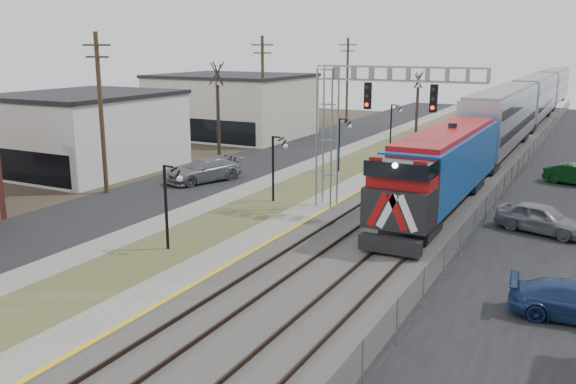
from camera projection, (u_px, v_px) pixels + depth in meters
The scene contains 17 objects.
street_west at pixel (232, 169), 46.14m from camera, with size 7.00×120.00×0.04m, color black.
sidewalk at pixel (284, 175), 44.10m from camera, with size 2.00×120.00×0.08m, color gray.
grass_median at pixel (322, 179), 42.74m from camera, with size 4.00×120.00×0.06m, color #4D532C.
platform at pixel (362, 182), 41.37m from camera, with size 2.00×120.00×0.24m, color gray.
ballast_bed at pixel (435, 191), 39.11m from camera, with size 8.00×120.00×0.20m, color #595651.
platform_edge at pixel (374, 182), 40.94m from camera, with size 0.24×120.00×0.01m, color gold.
track_near at pixel (405, 185), 39.97m from camera, with size 1.58×120.00×0.15m.
track_far at pixel (459, 190), 38.39m from camera, with size 1.58×120.00×0.15m.
train at pixel (526, 106), 64.31m from camera, with size 3.00×85.85×5.33m.
signal_gantry at pixel (356, 113), 33.05m from camera, with size 9.00×1.07×8.15m.
lampposts at pixel (170, 207), 27.90m from camera, with size 0.14×62.14×4.00m.
utility_poles at pixel (101, 115), 37.72m from camera, with size 0.28×80.28×10.00m.
fence at pixel (504, 187), 37.05m from camera, with size 0.04×120.00×1.60m, color gray.
buildings_west at pixel (22, 141), 40.44m from camera, with size 14.00×67.00×7.00m.
bare_trees at pixel (245, 127), 49.40m from camera, with size 12.30×42.30×5.95m.
car_lot_e at pixel (541, 219), 30.43m from camera, with size 1.76×4.38×1.49m, color gray.
car_street_b at pixel (204, 171), 41.88m from camera, with size 2.23×5.48×1.59m, color slate.
Camera 1 is at (13.33, -3.06, 9.23)m, focal length 38.00 mm.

